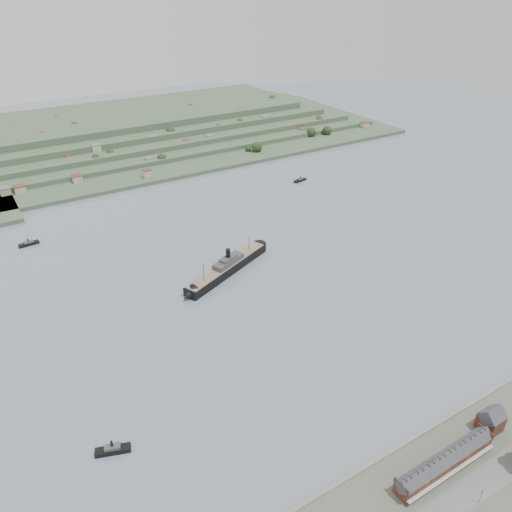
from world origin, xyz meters
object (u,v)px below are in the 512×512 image
steamship (225,269)px  tugboat (113,449)px  gabled_building (491,420)px  terrace_row (445,462)px

steamship → tugboat: 165.41m
gabled_building → steamship: 201.19m
gabled_building → steamship: steamship is taller
terrace_row → gabled_building: gabled_building is taller
terrace_row → steamship: steamship is taller
steamship → tugboat: steamship is taller
steamship → gabled_building: bearing=-78.5°
steamship → tugboat: bearing=-137.1°
steamship → tugboat: (-121.11, -112.63, -2.44)m
gabled_building → steamship: (-40.06, 197.12, -3.94)m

